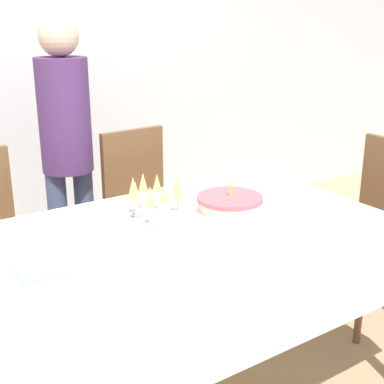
# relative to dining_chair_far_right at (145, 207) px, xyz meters

# --- Properties ---
(wall_back) EXTENTS (8.00, 0.05, 2.70)m
(wall_back) POSITION_rel_dining_chair_far_right_xyz_m (-0.45, 1.02, 0.81)
(wall_back) COLOR silver
(wall_back) RESTS_ON ground_plane
(dining_table) EXTENTS (2.05, 1.17, 0.76)m
(dining_table) POSITION_rel_dining_chair_far_right_xyz_m (-0.45, -0.90, 0.12)
(dining_table) COLOR white
(dining_table) RESTS_ON ground_plane
(dining_chair_far_right) EXTENTS (0.45, 0.45, 0.98)m
(dining_chair_far_right) POSITION_rel_dining_chair_far_right_xyz_m (0.00, 0.00, 0.00)
(dining_chair_far_right) COLOR brown
(dining_chair_far_right) RESTS_ON ground_plane
(dining_chair_right_end) EXTENTS (0.44, 0.44, 0.98)m
(dining_chair_right_end) POSITION_rel_dining_chair_far_right_xyz_m (0.89, -0.91, 0.00)
(dining_chair_right_end) COLOR brown
(dining_chair_right_end) RESTS_ON ground_plane
(birthday_cake) EXTENTS (0.29, 0.29, 0.17)m
(birthday_cake) POSITION_rel_dining_chair_far_right_xyz_m (-0.05, -0.85, 0.27)
(birthday_cake) COLOR silver
(birthday_cake) RESTS_ON dining_table
(champagne_tray) EXTENTS (0.30, 0.30, 0.18)m
(champagne_tray) POSITION_rel_dining_chair_far_right_xyz_m (-0.32, -0.68, 0.31)
(champagne_tray) COLOR silver
(champagne_tray) RESTS_ON dining_table
(plate_stack_main) EXTENTS (0.27, 0.27, 0.05)m
(plate_stack_main) POSITION_rel_dining_chair_far_right_xyz_m (-0.36, -1.10, 0.24)
(plate_stack_main) COLOR silver
(plate_stack_main) RESTS_ON dining_table
(plate_stack_dessert) EXTENTS (0.22, 0.22, 0.05)m
(plate_stack_dessert) POSITION_rel_dining_chair_far_right_xyz_m (-0.31, -0.85, 0.24)
(plate_stack_dessert) COLOR silver
(plate_stack_dessert) RESTS_ON dining_table
(cake_knife) EXTENTS (0.28, 0.13, 0.00)m
(cake_knife) POSITION_rel_dining_chair_far_right_xyz_m (-0.03, -1.11, 0.22)
(cake_knife) COLOR silver
(cake_knife) RESTS_ON dining_table
(fork_pile) EXTENTS (0.17, 0.06, 0.02)m
(fork_pile) POSITION_rel_dining_chair_far_right_xyz_m (-0.93, -1.08, 0.22)
(fork_pile) COLOR silver
(fork_pile) RESTS_ON dining_table
(napkin_pile) EXTENTS (0.15, 0.15, 0.01)m
(napkin_pile) POSITION_rel_dining_chair_far_right_xyz_m (-0.91, -0.89, 0.22)
(napkin_pile) COLOR #8CC6E0
(napkin_pile) RESTS_ON dining_table
(person_standing) EXTENTS (0.28, 0.28, 1.60)m
(person_standing) POSITION_rel_dining_chair_far_right_xyz_m (-0.36, 0.21, 0.42)
(person_standing) COLOR #3F4C72
(person_standing) RESTS_ON ground_plane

